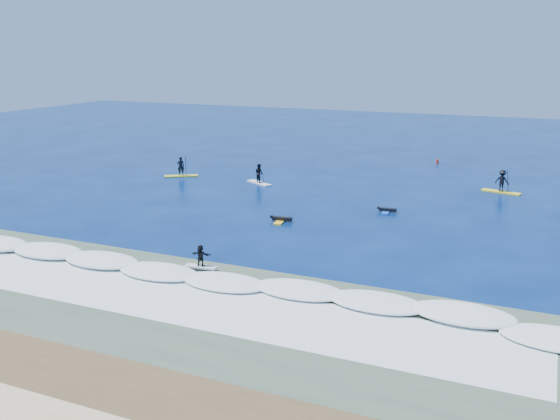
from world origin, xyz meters
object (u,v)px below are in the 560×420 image
at_px(sup_paddler_left, 181,169).
at_px(wave_surfer, 201,257).
at_px(marker_buoy, 437,161).
at_px(prone_paddler_near, 281,219).
at_px(prone_paddler_far, 387,210).
at_px(sup_paddler_right, 502,182).
at_px(sup_paddler_center, 259,175).

relative_size(sup_paddler_left, wave_surfer, 1.67).
bearing_deg(marker_buoy, sup_paddler_left, -141.86).
height_order(sup_paddler_left, marker_buoy, sup_paddler_left).
distance_m(prone_paddler_near, prone_paddler_far, 8.33).
bearing_deg(wave_surfer, prone_paddler_near, 83.78).
xyz_separation_m(prone_paddler_near, prone_paddler_far, (6.22, 5.55, -0.01)).
bearing_deg(prone_paddler_near, prone_paddler_far, -56.16).
xyz_separation_m(sup_paddler_left, marker_buoy, (21.21, 16.66, -0.42)).
distance_m(sup_paddler_right, wave_surfer, 30.01).
bearing_deg(sup_paddler_left, sup_paddler_center, -30.74).
bearing_deg(sup_paddler_center, prone_paddler_far, 8.11).
bearing_deg(prone_paddler_near, marker_buoy, -20.48).
relative_size(sup_paddler_left, sup_paddler_center, 1.05).
xyz_separation_m(sup_paddler_left, sup_paddler_center, (8.19, 0.16, 0.09)).
distance_m(sup_paddler_center, marker_buoy, 21.02).
bearing_deg(sup_paddler_right, wave_surfer, -102.51).
bearing_deg(wave_surfer, sup_paddler_center, 101.59).
xyz_separation_m(prone_paddler_far, marker_buoy, (-0.11, 21.80, 0.14)).
relative_size(prone_paddler_far, wave_surfer, 1.02).
height_order(prone_paddler_near, prone_paddler_far, prone_paddler_near).
relative_size(sup_paddler_left, prone_paddler_far, 1.64).
distance_m(sup_paddler_right, prone_paddler_far, 12.65).
relative_size(prone_paddler_near, marker_buoy, 3.42).
distance_m(sup_paddler_center, prone_paddler_near, 12.88).
height_order(sup_paddler_right, marker_buoy, sup_paddler_right).
bearing_deg(sup_paddler_left, sup_paddler_right, -21.62).
bearing_deg(prone_paddler_near, sup_paddler_center, 24.62).
bearing_deg(prone_paddler_far, prone_paddler_near, 126.95).
xyz_separation_m(sup_paddler_left, prone_paddler_far, (21.32, -5.14, -0.56)).
bearing_deg(prone_paddler_far, marker_buoy, -4.48).
height_order(sup_paddler_center, sup_paddler_right, sup_paddler_right).
height_order(prone_paddler_far, wave_surfer, wave_surfer).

